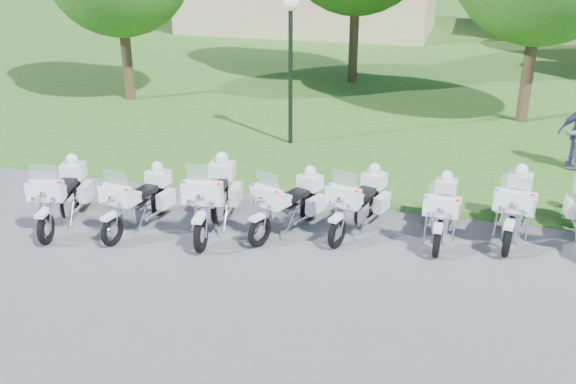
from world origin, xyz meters
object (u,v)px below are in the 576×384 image
(motorcycle_4, at_px, (359,201))
(motorcycle_0, at_px, (62,194))
(motorcycle_3, at_px, (289,202))
(motorcycle_1, at_px, (139,199))
(motorcycle_2, at_px, (214,196))
(motorcycle_6, at_px, (515,205))
(motorcycle_5, at_px, (442,209))
(lamp_post, at_px, (291,33))

(motorcycle_4, bearing_deg, motorcycle_0, 28.71)
(motorcycle_0, xyz_separation_m, motorcycle_3, (4.57, 0.91, -0.04))
(motorcycle_1, bearing_deg, motorcycle_3, -158.85)
(motorcycle_2, bearing_deg, motorcycle_3, -175.92)
(motorcycle_1, bearing_deg, motorcycle_0, 17.35)
(motorcycle_0, distance_m, motorcycle_1, 1.63)
(motorcycle_6, bearing_deg, motorcycle_5, 26.55)
(motorcycle_5, bearing_deg, lamp_post, -46.34)
(motorcycle_1, height_order, motorcycle_3, same)
(motorcycle_3, xyz_separation_m, motorcycle_5, (2.96, 0.52, -0.02))
(motorcycle_3, relative_size, motorcycle_4, 0.94)
(motorcycle_0, relative_size, motorcycle_2, 0.91)
(motorcycle_0, xyz_separation_m, motorcycle_4, (5.90, 1.32, -0.02))
(motorcycle_3, bearing_deg, motorcycle_6, -143.78)
(motorcycle_1, relative_size, motorcycle_6, 0.94)
(motorcycle_1, distance_m, motorcycle_5, 6.04)
(motorcycle_3, bearing_deg, motorcycle_5, -146.51)
(motorcycle_1, relative_size, motorcycle_3, 1.06)
(motorcycle_0, distance_m, motorcycle_2, 3.14)
(motorcycle_4, distance_m, motorcycle_6, 3.04)
(lamp_post, bearing_deg, motorcycle_6, -37.53)
(motorcycle_5, relative_size, lamp_post, 0.52)
(motorcycle_3, relative_size, motorcycle_6, 0.89)
(motorcycle_0, bearing_deg, lamp_post, -128.62)
(motorcycle_0, height_order, motorcycle_1, motorcycle_0)
(motorcycle_2, xyz_separation_m, motorcycle_3, (1.49, 0.31, -0.09))
(motorcycle_2, bearing_deg, motorcycle_1, 5.81)
(motorcycle_3, relative_size, motorcycle_5, 0.97)
(motorcycle_0, xyz_separation_m, lamp_post, (3.08, 6.36, 2.44))
(motorcycle_0, distance_m, motorcycle_3, 4.66)
(motorcycle_0, relative_size, motorcycle_5, 1.08)
(motorcycle_4, xyz_separation_m, motorcycle_6, (2.99, 0.58, 0.03))
(motorcycle_0, distance_m, lamp_post, 7.48)
(motorcycle_2, xyz_separation_m, lamp_post, (-0.00, 5.76, 2.39))
(motorcycle_3, bearing_deg, motorcycle_4, -139.81)
(motorcycle_3, height_order, motorcycle_4, motorcycle_4)
(motorcycle_3, bearing_deg, motorcycle_1, 36.08)
(motorcycle_0, distance_m, motorcycle_4, 6.05)
(motorcycle_1, distance_m, motorcycle_4, 4.42)
(motorcycle_2, relative_size, motorcycle_6, 1.08)
(motorcycle_1, bearing_deg, lamp_post, -95.00)
(motorcycle_4, height_order, motorcycle_6, motorcycle_6)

